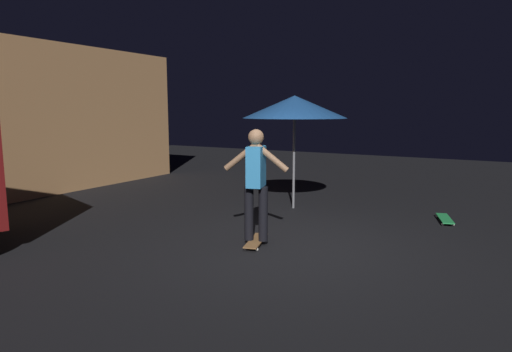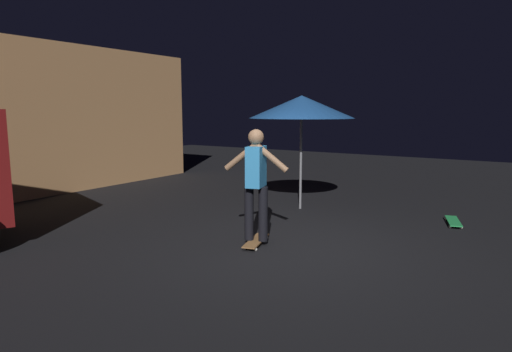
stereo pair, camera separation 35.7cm
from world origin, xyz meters
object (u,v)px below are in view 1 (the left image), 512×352
Objects in this scene: skateboard_ridden at (256,241)px; skateboard_spare at (445,219)px; skater at (256,177)px; patio_umbrella at (295,107)px.

skateboard_spare is (2.91, -2.31, 0.00)m from skateboard_ridden.
skater is (0.00, 0.00, 0.98)m from skateboard_ridden.
patio_umbrella reaches higher than skater.
skater reaches higher than skateboard_ridden.
patio_umbrella is at bearing 96.54° from skateboard_spare.
skater is at bearing 141.54° from skateboard_spare.
patio_umbrella is 2.83m from skater.
skateboard_ridden is 0.98m from skater.
skateboard_ridden is at bearing -167.51° from patio_umbrella.
skateboard_ridden is (-2.58, -0.57, -2.02)m from patio_umbrella.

